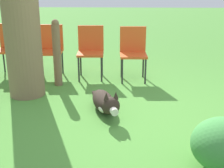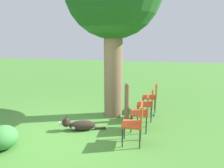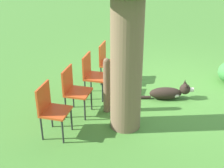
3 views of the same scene
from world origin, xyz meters
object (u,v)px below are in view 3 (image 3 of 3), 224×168
red_chair_0 (107,60)px  red_chair_2 (74,88)px  tennis_ball (60,118)px  fence_post (107,85)px  dog (170,93)px  red_chair_3 (51,107)px  red_chair_1 (92,73)px

red_chair_0 → red_chair_2: (0.18, 1.45, 0.00)m
red_chair_0 → tennis_ball: size_ratio=13.07×
fence_post → dog: bearing=-142.3°
tennis_ball → dog: bearing=-142.8°
red_chair_3 → tennis_ball: size_ratio=13.07×
red_chair_3 → red_chair_2: bearing=80.6°
tennis_ball → red_chair_3: bearing=101.0°
fence_post → red_chair_2: bearing=23.4°
dog → fence_post: (1.06, 0.82, 0.40)m
tennis_ball → red_chair_0: bearing=-101.3°
fence_post → tennis_ball: fence_post is taller
fence_post → red_chair_0: (0.37, -1.22, -0.02)m
dog → red_chair_0: size_ratio=1.25×
fence_post → red_chair_1: fence_post is taller
fence_post → red_chair_1: (0.46, -0.49, -0.02)m
red_chair_2 → tennis_ball: size_ratio=13.07×
fence_post → red_chair_0: size_ratio=1.20×
red_chair_1 → red_chair_3: bearing=-99.4°
dog → red_chair_3: red_chair_3 is taller
red_chair_1 → red_chair_3: size_ratio=1.00×
dog → red_chair_1: bearing=174.6°
red_chair_1 → red_chair_3: 1.46m
dog → fence_post: 1.40m
red_chair_0 → red_chair_2: same height
red_chair_0 → tennis_ball: (0.35, 1.75, -0.48)m
red_chair_2 → tennis_ball: (0.17, 0.29, -0.48)m
fence_post → red_chair_3: fence_post is taller
red_chair_0 → red_chair_3: size_ratio=1.00×
fence_post → red_chair_2: 0.60m
red_chair_2 → red_chair_3: (0.09, 0.73, 0.00)m
red_chair_0 → red_chair_1: same height
fence_post → red_chair_1: size_ratio=1.20×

